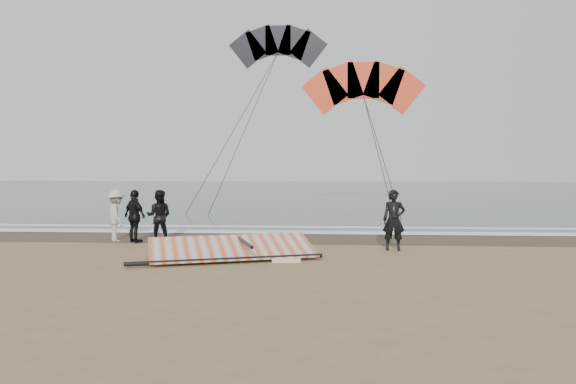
% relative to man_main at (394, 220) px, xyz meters
% --- Properties ---
extents(ground, '(120.00, 120.00, 0.00)m').
position_rel_man_main_xyz_m(ground, '(-2.94, -2.18, -0.86)').
color(ground, '#8C704C').
rests_on(ground, ground).
extents(sea, '(120.00, 54.00, 0.02)m').
position_rel_man_main_xyz_m(sea, '(-2.94, 30.82, -0.85)').
color(sea, '#233838').
rests_on(sea, ground).
extents(wet_sand, '(120.00, 2.80, 0.01)m').
position_rel_man_main_xyz_m(wet_sand, '(-2.94, 2.32, -0.86)').
color(wet_sand, '#4C3D2B').
rests_on(wet_sand, ground).
extents(foam_near, '(120.00, 0.90, 0.01)m').
position_rel_man_main_xyz_m(foam_near, '(-2.94, 3.72, -0.83)').
color(foam_near, white).
rests_on(foam_near, sea).
extents(foam_far, '(120.00, 0.45, 0.01)m').
position_rel_man_main_xyz_m(foam_far, '(-2.94, 5.42, -0.83)').
color(foam_far, white).
rests_on(foam_far, sea).
extents(man_main, '(0.65, 0.45, 1.72)m').
position_rel_man_main_xyz_m(man_main, '(0.00, 0.00, 0.00)').
color(man_main, black).
rests_on(man_main, ground).
extents(board_white, '(0.89, 2.59, 0.10)m').
position_rel_man_main_xyz_m(board_white, '(-2.99, -0.90, -0.81)').
color(board_white, white).
rests_on(board_white, ground).
extents(board_cream, '(1.63, 2.46, 0.10)m').
position_rel_man_main_xyz_m(board_cream, '(-3.98, 2.08, -0.81)').
color(board_cream, beige).
rests_on(board_cream, ground).
extents(trio_cluster, '(2.36, 1.35, 1.64)m').
position_rel_man_main_xyz_m(trio_cluster, '(-7.87, 1.19, -0.04)').
color(trio_cluster, black).
rests_on(trio_cluster, ground).
extents(sail_rig, '(4.65, 3.04, 0.52)m').
position_rel_man_main_xyz_m(sail_rig, '(-4.39, -1.54, -0.66)').
color(sail_rig, black).
rests_on(sail_rig, ground).
extents(kite_red, '(7.62, 3.69, 9.52)m').
position_rel_man_main_xyz_m(kite_red, '(0.20, 15.53, 5.61)').
color(kite_red, red).
rests_on(kite_red, ground).
extents(kite_dark, '(7.46, 6.46, 16.25)m').
position_rel_man_main_xyz_m(kite_dark, '(-5.11, 22.38, 9.30)').
color(kite_dark, black).
rests_on(kite_dark, ground).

